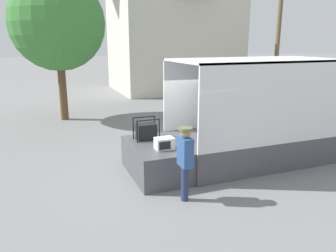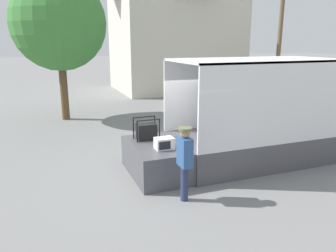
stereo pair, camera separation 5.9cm
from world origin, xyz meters
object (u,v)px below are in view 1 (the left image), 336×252
street_tree (57,24)px  utility_pole (278,36)px  worker_person (185,156)px  box_truck (298,124)px  microwave (164,143)px  portable_generator (147,131)px

street_tree → utility_pole: bearing=7.2°
worker_person → box_truck: bearing=19.8°
utility_pole → street_tree: (-13.73, -1.73, 0.45)m
microwave → street_tree: (-1.98, 8.48, 3.42)m
microwave → portable_generator: size_ratio=0.71×
portable_generator → utility_pole: size_ratio=0.09×
microwave → utility_pole: (11.75, 10.20, 2.97)m
utility_pole → box_truck: bearing=-125.1°
street_tree → microwave: bearing=-76.8°
box_truck → street_tree: 11.10m
portable_generator → street_tree: street_tree is taller
microwave → worker_person: size_ratio=0.27×
box_truck → street_tree: size_ratio=1.10×
box_truck → utility_pole: bearing=54.9°
portable_generator → utility_pole: 15.32m
microwave → worker_person: (0.03, -1.28, 0.07)m
box_truck → street_tree: bearing=130.7°
portable_generator → worker_person: (0.20, -2.30, -0.02)m
microwave → portable_generator: (-0.16, 1.02, 0.09)m
box_truck → utility_pole: (6.85, 9.73, 3.00)m
utility_pole → street_tree: size_ratio=1.17×
worker_person → street_tree: (-2.02, 9.76, 3.35)m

